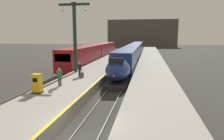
% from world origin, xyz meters
% --- Properties ---
extents(ground_plane, '(260.00, 260.00, 0.00)m').
position_xyz_m(ground_plane, '(0.00, 0.00, 0.00)').
color(ground_plane, '#33302D').
extents(platform_left, '(4.80, 110.00, 1.05)m').
position_xyz_m(platform_left, '(-4.05, 24.75, 0.53)').
color(platform_left, gray).
rests_on(platform_left, ground).
extents(platform_right, '(4.80, 110.00, 1.05)m').
position_xyz_m(platform_right, '(4.05, 24.75, 0.53)').
color(platform_right, gray).
rests_on(platform_right, ground).
extents(platform_left_safety_stripe, '(0.20, 107.80, 0.01)m').
position_xyz_m(platform_left_safety_stripe, '(-1.77, 24.75, 1.05)').
color(platform_left_safety_stripe, yellow).
rests_on(platform_left_safety_stripe, platform_left).
extents(rail_main_left, '(0.08, 110.00, 0.12)m').
position_xyz_m(rail_main_left, '(-0.75, 27.50, 0.06)').
color(rail_main_left, slate).
rests_on(rail_main_left, ground).
extents(rail_main_right, '(0.08, 110.00, 0.12)m').
position_xyz_m(rail_main_right, '(0.75, 27.50, 0.06)').
color(rail_main_right, slate).
rests_on(rail_main_right, ground).
extents(rail_secondary_left, '(0.08, 110.00, 0.12)m').
position_xyz_m(rail_secondary_left, '(-8.85, 27.50, 0.06)').
color(rail_secondary_left, slate).
rests_on(rail_secondary_left, ground).
extents(rail_secondary_right, '(0.08, 110.00, 0.12)m').
position_xyz_m(rail_secondary_right, '(-7.35, 27.50, 0.06)').
color(rail_secondary_right, slate).
rests_on(rail_secondary_right, ground).
extents(highspeed_train_main, '(2.92, 56.39, 3.60)m').
position_xyz_m(highspeed_train_main, '(0.00, 37.82, 1.96)').
color(highspeed_train_main, navy).
rests_on(highspeed_train_main, ground).
extents(regional_train_adjacent, '(2.85, 36.60, 3.80)m').
position_xyz_m(regional_train_adjacent, '(-8.10, 34.70, 2.13)').
color(regional_train_adjacent, maroon).
rests_on(regional_train_adjacent, ground).
extents(station_column_mid, '(4.00, 0.68, 8.79)m').
position_xyz_m(station_column_mid, '(-5.90, 15.58, 6.37)').
color(station_column_mid, '#1E3828').
rests_on(station_column_mid, platform_left).
extents(passenger_near_edge, '(0.53, 0.35, 1.69)m').
position_xyz_m(passenger_near_edge, '(-4.33, 12.41, 2.04)').
color(passenger_near_edge, '#23232D').
rests_on(passenger_near_edge, platform_left).
extents(passenger_mid_platform, '(0.57, 0.25, 1.69)m').
position_xyz_m(passenger_mid_platform, '(-4.76, 7.82, 2.04)').
color(passenger_mid_platform, '#23232D').
rests_on(passenger_mid_platform, platform_left).
extents(rolling_suitcase, '(0.40, 0.22, 0.98)m').
position_xyz_m(rolling_suitcase, '(-3.94, 12.02, 1.35)').
color(rolling_suitcase, '#4C4C51').
rests_on(rolling_suitcase, platform_left).
extents(ticket_machine_yellow, '(0.76, 0.62, 1.60)m').
position_xyz_m(ticket_machine_yellow, '(-5.55, 5.11, 1.79)').
color(ticket_machine_yellow, yellow).
rests_on(ticket_machine_yellow, platform_left).
extents(terminus_back_wall, '(36.00, 2.00, 14.00)m').
position_xyz_m(terminus_back_wall, '(0.00, 102.00, 7.00)').
color(terminus_back_wall, '#4C4742').
rests_on(terminus_back_wall, ground).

